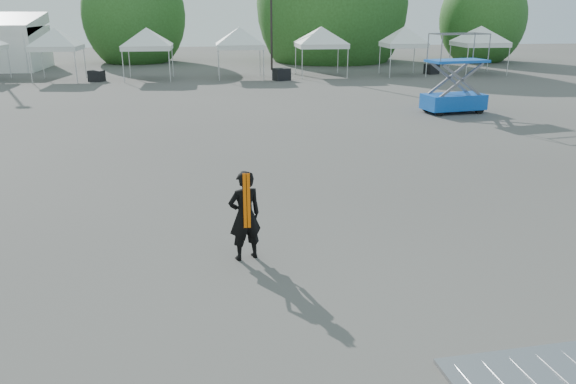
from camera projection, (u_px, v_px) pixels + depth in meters
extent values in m
plane|color=#474442|center=(282.00, 223.00, 12.46)|extent=(120.00, 120.00, 0.00)
cylinder|color=black|center=(271.00, 5.00, 41.48)|extent=(0.16, 0.16, 9.50)
cylinder|color=#382314|center=(137.00, 49.00, 48.81)|extent=(0.36, 0.36, 2.27)
ellipsoid|color=#29521B|center=(134.00, 15.00, 47.94)|extent=(4.16, 4.16, 4.78)
cylinder|color=#382314|center=(331.00, 45.00, 49.85)|extent=(0.36, 0.36, 2.80)
ellipsoid|color=#29521B|center=(332.00, 4.00, 48.77)|extent=(5.12, 5.12, 5.89)
cylinder|color=#382314|center=(479.00, 49.00, 49.65)|extent=(0.36, 0.36, 2.10)
ellipsoid|color=#29521B|center=(482.00, 19.00, 48.84)|extent=(3.84, 3.84, 4.42)
cylinder|color=silver|center=(9.00, 63.00, 37.69)|extent=(0.06, 0.06, 2.00)
cylinder|color=silver|center=(30.00, 67.00, 35.03)|extent=(0.06, 0.06, 2.00)
cylinder|color=silver|center=(76.00, 67.00, 35.36)|extent=(0.06, 0.06, 2.00)
cylinder|color=silver|center=(43.00, 63.00, 37.60)|extent=(0.06, 0.06, 2.00)
cylinder|color=silver|center=(85.00, 63.00, 37.94)|extent=(0.06, 0.06, 2.00)
cube|color=white|center=(57.00, 48.00, 36.14)|extent=(2.93, 2.93, 0.30)
pyramid|color=white|center=(54.00, 28.00, 35.75)|extent=(4.15, 4.15, 1.10)
cylinder|color=silver|center=(123.00, 67.00, 35.40)|extent=(0.06, 0.06, 2.00)
cylinder|color=silver|center=(170.00, 66.00, 35.75)|extent=(0.06, 0.06, 2.00)
cylinder|color=silver|center=(129.00, 62.00, 38.12)|extent=(0.06, 0.06, 2.00)
cylinder|color=silver|center=(173.00, 62.00, 38.48)|extent=(0.06, 0.06, 2.00)
cube|color=white|center=(148.00, 47.00, 36.60)|extent=(3.09, 3.09, 0.30)
pyramid|color=white|center=(146.00, 27.00, 36.21)|extent=(4.37, 4.37, 1.10)
cylinder|color=silver|center=(219.00, 65.00, 36.33)|extent=(0.06, 0.06, 2.00)
cylinder|color=silver|center=(264.00, 65.00, 36.68)|extent=(0.06, 0.06, 2.00)
cylinder|color=silver|center=(218.00, 61.00, 39.07)|extent=(0.06, 0.06, 2.00)
cylinder|color=silver|center=(260.00, 61.00, 39.43)|extent=(0.06, 0.06, 2.00)
cube|color=white|center=(240.00, 46.00, 37.54)|extent=(3.12, 3.12, 0.30)
pyramid|color=white|center=(239.00, 27.00, 37.15)|extent=(4.41, 4.41, 1.10)
cylinder|color=silver|center=(302.00, 64.00, 37.21)|extent=(0.06, 0.06, 2.00)
cylinder|color=silver|center=(348.00, 63.00, 37.59)|extent=(0.06, 0.06, 2.00)
cylinder|color=silver|center=(296.00, 60.00, 40.12)|extent=(0.06, 0.06, 2.00)
cylinder|color=silver|center=(338.00, 59.00, 40.50)|extent=(0.06, 0.06, 2.00)
cube|color=white|center=(321.00, 45.00, 38.52)|extent=(3.29, 3.29, 0.30)
pyramid|color=white|center=(321.00, 26.00, 38.13)|extent=(4.65, 4.65, 1.10)
cylinder|color=silver|center=(390.00, 63.00, 37.90)|extent=(0.06, 0.06, 2.00)
cylinder|color=silver|center=(427.00, 62.00, 38.21)|extent=(0.06, 0.06, 2.00)
cylinder|color=silver|center=(380.00, 59.00, 40.31)|extent=(0.06, 0.06, 2.00)
cylinder|color=silver|center=(414.00, 59.00, 40.62)|extent=(0.06, 0.06, 2.00)
cube|color=white|center=(404.00, 45.00, 38.92)|extent=(2.76, 2.76, 0.30)
pyramid|color=white|center=(405.00, 26.00, 38.53)|extent=(3.90, 3.90, 1.10)
cylinder|color=silver|center=(467.00, 62.00, 38.59)|extent=(0.06, 0.06, 2.00)
cylinder|color=silver|center=(508.00, 61.00, 38.96)|extent=(0.06, 0.06, 2.00)
cylinder|color=silver|center=(450.00, 58.00, 41.43)|extent=(0.06, 0.06, 2.00)
cylinder|color=silver|center=(488.00, 58.00, 41.79)|extent=(0.06, 0.06, 2.00)
cube|color=white|center=(480.00, 44.00, 39.86)|extent=(3.21, 3.21, 0.30)
pyramid|color=white|center=(482.00, 26.00, 39.46)|extent=(4.54, 4.54, 1.10)
imported|color=black|center=(245.00, 216.00, 10.43)|extent=(0.74, 0.60, 1.74)
cube|color=#FF6405|center=(245.00, 201.00, 10.16)|extent=(0.14, 0.02, 1.04)
cube|color=#0E46B6|center=(453.00, 102.00, 25.36)|extent=(2.88, 1.78, 0.67)
cube|color=#0E46B6|center=(457.00, 61.00, 24.79)|extent=(2.76, 1.70, 0.11)
cylinder|color=black|center=(440.00, 111.00, 24.66)|extent=(0.43, 0.23, 0.40)
cylinder|color=black|center=(479.00, 109.00, 25.22)|extent=(0.43, 0.23, 0.40)
cylinder|color=black|center=(427.00, 107.00, 25.69)|extent=(0.43, 0.23, 0.40)
cylinder|color=black|center=(465.00, 105.00, 26.24)|extent=(0.43, 0.23, 0.40)
cube|color=#929499|center=(542.00, 377.00, 7.22)|extent=(2.52, 1.39, 0.06)
cube|color=black|center=(97.00, 76.00, 36.22)|extent=(1.08, 0.96, 0.70)
cube|color=black|center=(282.00, 74.00, 36.74)|extent=(1.22, 1.11, 0.78)
cube|color=black|center=(432.00, 69.00, 40.30)|extent=(1.11, 1.01, 0.70)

